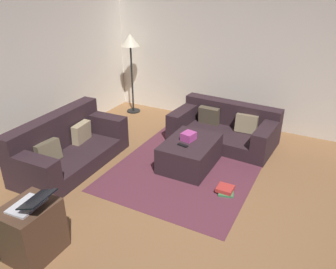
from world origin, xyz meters
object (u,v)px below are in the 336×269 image
at_px(ottoman, 190,153).
at_px(couch_left, 67,147).
at_px(tv_remote, 183,145).
at_px(book_stack, 226,190).
at_px(gift_box, 189,136).
at_px(corner_lamp, 130,46).
at_px(side_table, 32,230).
at_px(laptop, 31,203).
at_px(couch_right, 225,128).

bearing_deg(ottoman, couch_left, 116.43).
distance_m(tv_remote, book_stack, 0.87).
bearing_deg(gift_box, corner_lamp, 53.11).
bearing_deg(side_table, tv_remote, -16.26).
xyz_separation_m(couch_left, laptop, (-1.53, -1.05, 0.36)).
bearing_deg(ottoman, corner_lamp, 53.13).
distance_m(laptop, corner_lamp, 4.14).
height_order(couch_right, laptop, laptop).
height_order(couch_left, side_table, couch_left).
bearing_deg(tv_remote, ottoman, -0.80).
xyz_separation_m(couch_left, side_table, (-1.53, -0.99, 0.01)).
bearing_deg(corner_lamp, ottoman, -126.87).
bearing_deg(couch_right, ottoman, 83.77).
relative_size(couch_right, gift_box, 9.09).
relative_size(couch_left, laptop, 4.38).
relative_size(tv_remote, book_stack, 0.55).
height_order(tv_remote, side_table, side_table).
distance_m(gift_box, book_stack, 0.98).
distance_m(gift_box, tv_remote, 0.22).
distance_m(couch_right, side_table, 3.53).
xyz_separation_m(side_table, laptop, (0.01, -0.06, 0.35)).
relative_size(couch_right, book_stack, 6.19).
bearing_deg(gift_box, couch_left, 117.97).
bearing_deg(laptop, book_stack, -34.50).
bearing_deg(gift_box, side_table, 165.36).
bearing_deg(corner_lamp, gift_box, -126.89).
height_order(side_table, book_stack, side_table).
distance_m(ottoman, side_table, 2.45).
bearing_deg(book_stack, laptop, 145.50).
relative_size(side_table, book_stack, 2.07).
bearing_deg(laptop, corner_lamp, 19.73).
distance_m(couch_left, ottoman, 1.85).
bearing_deg(laptop, gift_box, -13.33).
bearing_deg(side_table, laptop, -85.16).
distance_m(couch_left, tv_remote, 1.75).
bearing_deg(couch_right, laptop, 80.60).
bearing_deg(corner_lamp, couch_right, -101.00).
xyz_separation_m(gift_box, book_stack, (-0.46, -0.76, -0.42)).
bearing_deg(tv_remote, book_stack, -97.42).
bearing_deg(book_stack, corner_lamp, 54.67).
distance_m(ottoman, book_stack, 0.85).
bearing_deg(couch_right, side_table, 79.68).
bearing_deg(ottoman, laptop, 165.45).
height_order(couch_right, tv_remote, couch_right).
relative_size(couch_left, ottoman, 1.94).
bearing_deg(book_stack, gift_box, 58.94).
bearing_deg(side_table, gift_box, -14.64).
relative_size(gift_box, tv_remote, 1.23).
bearing_deg(tv_remote, side_table, 174.00).
distance_m(ottoman, laptop, 2.47).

